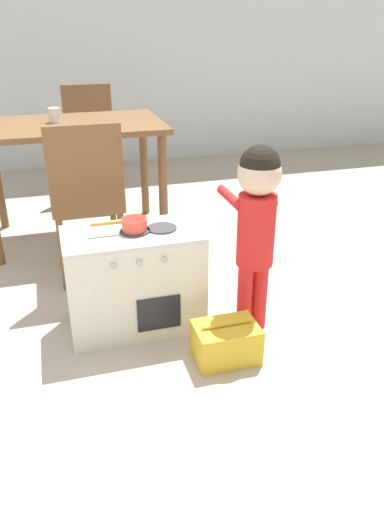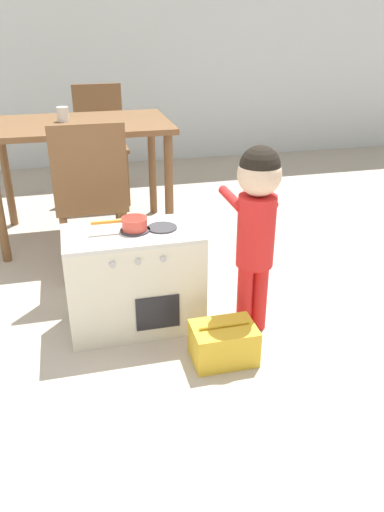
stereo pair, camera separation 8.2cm
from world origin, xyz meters
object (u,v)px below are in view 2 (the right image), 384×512
(toy_basket, at_px, (224,343))
(cup_on_table, at_px, (63,114))
(toy_pot, at_px, (133,223))
(dining_chair_near, at_px, (91,197))
(dining_chair_far, at_px, (101,140))
(play_kitchen, at_px, (134,279))
(dining_table, at_px, (80,139))
(child_figure, at_px, (257,212))

(toy_basket, relative_size, cup_on_table, 3.09)
(toy_basket, bearing_deg, toy_pot, 130.09)
(dining_chair_near, xyz_separation_m, dining_chair_far, (0.17, 1.40, 0.00))
(dining_chair_near, relative_size, dining_chair_far, 1.00)
(dining_chair_far, bearing_deg, play_kitchen, 89.39)
(play_kitchen, height_order, dining_chair_far, dining_chair_far)
(dining_table, bearing_deg, dining_chair_near, -88.65)
(cup_on_table, bearing_deg, toy_basket, -70.44)
(dining_table, xyz_separation_m, dining_chair_far, (0.19, 0.74, -0.18))
(toy_basket, xyz_separation_m, dining_table, (-0.50, 1.60, 0.58))
(child_figure, relative_size, cup_on_table, 10.02)
(play_kitchen, distance_m, dining_table, 1.30)
(dining_table, distance_m, cup_on_table, 0.18)
(play_kitchen, relative_size, toy_basket, 2.27)
(toy_basket, relative_size, dining_chair_far, 0.31)
(child_figure, xyz_separation_m, toy_basket, (-0.20, -0.21, -0.52))
(toy_basket, distance_m, dining_table, 1.77)
(play_kitchen, bearing_deg, child_figure, -18.10)
(child_figure, bearing_deg, toy_basket, -134.27)
(toy_pot, bearing_deg, cup_on_table, 101.74)
(toy_pot, distance_m, dining_chair_near, 0.58)
(play_kitchen, xyz_separation_m, child_figure, (0.54, -0.18, 0.36))
(toy_basket, bearing_deg, child_figure, 45.73)
(dining_table, relative_size, cup_on_table, 12.90)
(toy_pot, height_order, dining_chair_near, dining_chair_near)
(play_kitchen, relative_size, dining_table, 0.54)
(toy_pot, bearing_deg, dining_chair_far, 89.67)
(play_kitchen, height_order, toy_pot, toy_pot)
(toy_pot, height_order, child_figure, child_figure)
(toy_pot, bearing_deg, child_figure, -18.45)
(play_kitchen, height_order, child_figure, child_figure)
(toy_pot, distance_m, cup_on_table, 1.32)
(toy_pot, relative_size, dining_chair_far, 0.28)
(toy_pot, xyz_separation_m, dining_chair_far, (0.01, 1.96, -0.05))
(toy_basket, bearing_deg, cup_on_table, 109.56)
(child_figure, xyz_separation_m, cup_on_table, (-0.79, 1.44, 0.21))
(play_kitchen, xyz_separation_m, dining_table, (-0.16, 1.22, 0.42))
(child_figure, height_order, toy_basket, child_figure)
(child_figure, xyz_separation_m, dining_chair_far, (-0.52, 2.13, -0.12))
(dining_chair_far, bearing_deg, child_figure, 103.60)
(dining_chair_near, bearing_deg, cup_on_table, 98.40)
(dining_chair_far, bearing_deg, dining_chair_near, 83.10)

